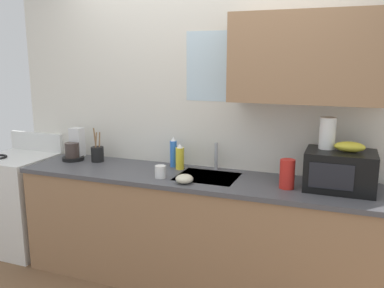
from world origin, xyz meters
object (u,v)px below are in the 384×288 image
Objects in this scene: dish_soap_bottle_blue at (173,153)px; utensil_crock at (97,154)px; stove_range at (20,202)px; mug_white at (160,172)px; coffee_maker at (75,148)px; cereal_canister at (287,174)px; microwave at (340,171)px; paper_towel_roll at (327,133)px; banana_bunch at (350,147)px; dish_soap_bottle_yellow at (180,157)px; small_bowl at (184,179)px.

utensil_crock is at bearing -173.73° from dish_soap_bottle_blue.
mug_white is (1.54, -0.14, 0.49)m from stove_range.
coffee_maker is 1.37× the size of cereal_canister.
paper_towel_roll reaches higher than microwave.
paper_towel_roll is 0.40m from cereal_canister.
banana_bunch is 0.71× the size of coffee_maker.
stove_range is 0.80m from coffee_maker.
dish_soap_bottle_yellow is 0.84× the size of dish_soap_bottle_blue.
banana_bunch is 1.36m from mug_white.
dish_soap_bottle_yellow reaches higher than mug_white.
cereal_canister is at bearing -163.83° from microwave.
coffee_maker is at bearing 175.22° from cereal_canister.
dish_soap_bottle_yellow is 0.78m from utensil_crock.
banana_bunch is 0.91× the size of paper_towel_roll.
paper_towel_roll is at bearing 11.60° from mug_white.
utensil_crock reaches higher than microwave.
dish_soap_bottle_yellow is (-1.23, 0.10, -0.04)m from microwave.
mug_white is (0.04, -0.34, -0.07)m from dish_soap_bottle_blue.
banana_bunch is 0.98× the size of cereal_canister.
dish_soap_bottle_blue reaches higher than cereal_canister.
mug_white is (-1.17, -0.24, -0.33)m from paper_towel_roll.
dish_soap_bottle_yellow is 0.29m from mug_white.
coffee_maker is 1.10× the size of dish_soap_bottle_blue.
cereal_canister is (2.47, -0.05, 0.54)m from stove_range.
stove_range is 5.29× the size of cereal_canister.
banana_bunch is 0.79× the size of dish_soap_bottle_blue.
dish_soap_bottle_yellow is at bearing 175.48° from microwave.
small_bowl is at bearing -18.53° from utensil_crock.
paper_towel_roll is at bearing -0.60° from utensil_crock.
paper_towel_roll is at bearing 32.01° from cereal_canister.
small_bowl is (0.95, -0.32, -0.04)m from utensil_crock.
stove_range is 2.53m from cereal_canister.
dish_soap_bottle_yellow is (-1.13, 0.05, -0.28)m from paper_towel_roll.
paper_towel_roll reaches higher than small_bowl.
banana_bunch is at bearing 14.38° from cereal_canister.
utensil_crock reaches higher than dish_soap_bottle_yellow.
utensil_crock is 2.29× the size of small_bowl.
dish_soap_bottle_blue is (0.93, 0.09, 0.02)m from coffee_maker.
coffee_maker is 0.94× the size of utensil_crock.
dish_soap_bottle_blue is at bearing 165.73° from cereal_canister.
cereal_canister is 0.93m from mug_white.
utensil_crock is at bearing 8.17° from stove_range.
banana_bunch is 1.54× the size of small_bowl.
dish_soap_bottle_blue is at bearing 173.55° from microwave.
small_bowl is (0.26, -0.40, -0.09)m from dish_soap_bottle_blue.
stove_range is at bearing -179.07° from banana_bunch.
cereal_canister is 0.69× the size of utensil_crock.
dish_soap_bottle_yellow is at bearing 2.13° from coffee_maker.
dish_soap_bottle_blue is 0.86× the size of utensil_crock.
banana_bunch is at bearing -4.28° from dish_soap_bottle_yellow.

